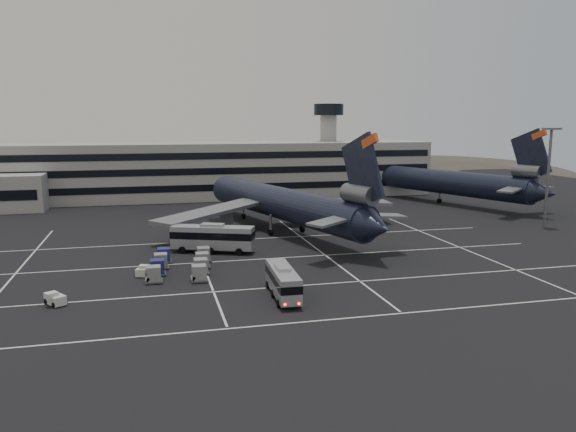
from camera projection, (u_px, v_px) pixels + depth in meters
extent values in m
plane|color=black|center=(250.00, 267.00, 75.76)|extent=(260.00, 260.00, 0.00)
cube|color=silver|center=(289.00, 323.00, 54.70)|extent=(90.00, 0.25, 0.01)
cube|color=silver|center=(264.00, 288.00, 66.19)|extent=(90.00, 0.25, 0.01)
cube|color=silver|center=(245.00, 260.00, 79.58)|extent=(90.00, 0.25, 0.01)
cube|color=silver|center=(231.00, 240.00, 92.98)|extent=(90.00, 0.25, 0.01)
cube|color=silver|center=(19.00, 270.00, 74.38)|extent=(0.25, 55.00, 0.01)
cube|color=silver|center=(201.00, 259.00, 80.07)|extent=(0.25, 55.00, 0.01)
cube|color=silver|center=(321.00, 252.00, 84.34)|extent=(0.25, 55.00, 0.01)
cube|color=silver|center=(453.00, 245.00, 89.56)|extent=(0.25, 55.00, 0.01)
cube|color=gray|center=(200.00, 170.00, 143.48)|extent=(120.00, 18.00, 14.00)
cube|color=black|center=(204.00, 188.00, 135.41)|extent=(118.00, 0.20, 1.60)
cube|color=black|center=(203.00, 171.00, 134.74)|extent=(118.00, 0.20, 1.60)
cube|color=black|center=(203.00, 156.00, 134.12)|extent=(118.00, 0.20, 1.60)
cylinder|color=gray|center=(328.00, 152.00, 153.03)|extent=(4.40, 4.40, 22.00)
cylinder|color=black|center=(329.00, 110.00, 151.10)|extent=(8.00, 8.00, 3.00)
ellipsoid|color=#38332B|center=(29.00, 196.00, 225.95)|extent=(196.00, 140.00, 32.00)
ellipsoid|color=#38332B|center=(250.00, 196.00, 247.81)|extent=(252.00, 180.00, 44.00)
ellipsoid|color=#38332B|center=(416.00, 182.00, 266.04)|extent=(168.00, 120.00, 24.00)
cylinder|color=slate|center=(548.00, 179.00, 102.36)|extent=(0.50, 0.50, 18.00)
cube|color=slate|center=(552.00, 129.00, 100.84)|extent=(2.40, 2.40, 0.35)
cylinder|color=black|center=(281.00, 203.00, 98.88)|extent=(18.89, 47.63, 5.60)
cone|color=black|center=(221.00, 188.00, 121.19)|extent=(6.64, 5.89, 5.60)
cone|color=black|center=(377.00, 227.00, 76.32)|extent=(6.24, 6.22, 5.04)
cube|color=black|center=(362.00, 171.00, 78.06)|extent=(3.15, 9.23, 10.97)
cube|color=#D24E1C|center=(370.00, 141.00, 76.08)|extent=(1.44, 3.26, 2.24)
cylinder|color=#595B60|center=(360.00, 194.00, 79.04)|extent=(4.28, 6.52, 2.70)
cube|color=slate|center=(333.00, 221.00, 77.97)|extent=(8.13, 6.38, 0.87)
cube|color=slate|center=(380.00, 216.00, 82.14)|extent=(7.73, 3.76, 0.87)
cube|color=slate|center=(211.00, 212.00, 94.51)|extent=(20.67, 17.97, 1.75)
cylinder|color=#595B60|center=(220.00, 217.00, 98.84)|extent=(4.14, 6.04, 2.70)
cube|color=slate|center=(333.00, 201.00, 106.93)|extent=(22.44, 7.64, 1.75)
cylinder|color=#595B60|center=(311.00, 209.00, 108.28)|extent=(4.14, 6.04, 2.70)
cylinder|color=slate|center=(243.00, 208.00, 112.46)|extent=(0.44, 0.44, 3.00)
cylinder|color=black|center=(243.00, 216.00, 112.74)|extent=(0.79, 1.20, 1.10)
cylinder|color=slate|center=(271.00, 223.00, 96.09)|extent=(0.44, 0.44, 3.00)
cylinder|color=black|center=(271.00, 233.00, 96.37)|extent=(0.79, 1.20, 1.10)
cylinder|color=slate|center=(302.00, 220.00, 99.27)|extent=(0.44, 0.44, 3.00)
cylinder|color=black|center=(302.00, 229.00, 99.55)|extent=(0.79, 1.20, 1.10)
cylinder|color=black|center=(440.00, 182.00, 133.96)|extent=(22.23, 46.87, 5.60)
cone|color=black|center=(366.00, 173.00, 155.20)|extent=(6.83, 6.19, 5.60)
cone|color=black|center=(544.00, 193.00, 112.47)|extent=(6.48, 6.46, 5.04)
cube|color=black|center=(531.00, 155.00, 114.07)|extent=(3.82, 9.04, 10.97)
cube|color=#D24E1C|center=(539.00, 135.00, 112.15)|extent=(1.66, 3.22, 2.24)
cylinder|color=#595B60|center=(527.00, 171.00, 115.03)|extent=(4.65, 6.57, 2.70)
cube|color=slate|center=(512.00, 189.00, 113.66)|extent=(8.04, 6.75, 0.87)
cube|color=slate|center=(536.00, 187.00, 118.37)|extent=(7.91, 4.30, 0.87)
cylinder|color=slate|center=(440.00, 194.00, 134.46)|extent=(0.44, 0.44, 3.00)
cylinder|color=black|center=(439.00, 201.00, 134.74)|extent=(0.86, 1.21, 1.10)
cube|color=#9C9FA4|center=(283.00, 281.00, 62.62)|extent=(2.73, 10.19, 2.75)
cube|color=black|center=(283.00, 278.00, 62.57)|extent=(2.80, 10.25, 0.87)
cube|color=#9C9FA4|center=(283.00, 267.00, 62.37)|extent=(1.59, 2.82, 0.32)
cylinder|color=black|center=(278.00, 304.00, 59.23)|extent=(0.33, 0.89, 0.88)
cylinder|color=black|center=(300.00, 302.00, 59.68)|extent=(0.33, 0.89, 0.88)
cylinder|color=black|center=(273.00, 294.00, 62.64)|extent=(0.33, 0.89, 0.88)
cylinder|color=black|center=(293.00, 293.00, 63.09)|extent=(0.33, 0.89, 0.88)
cylinder|color=black|center=(268.00, 285.00, 66.06)|extent=(0.33, 0.89, 0.88)
cylinder|color=black|center=(287.00, 284.00, 66.51)|extent=(0.33, 0.89, 0.88)
cube|color=#FF0C05|center=(285.00, 305.00, 57.76)|extent=(0.23, 0.08, 0.20)
cube|color=#FF0C05|center=(299.00, 304.00, 58.05)|extent=(0.23, 0.08, 0.20)
cube|color=#9C9FA4|center=(213.00, 237.00, 83.86)|extent=(12.49, 7.23, 3.37)
cube|color=black|center=(213.00, 235.00, 83.79)|extent=(12.57, 7.31, 1.07)
cube|color=#9C9FA4|center=(212.00, 225.00, 83.54)|extent=(3.79, 2.93, 0.39)
cylinder|color=black|center=(239.00, 252.00, 82.18)|extent=(1.13, 0.74, 1.08)
cylinder|color=black|center=(243.00, 248.00, 84.92)|extent=(1.13, 0.74, 1.08)
cylinder|color=black|center=(210.00, 251.00, 82.79)|extent=(1.13, 0.74, 1.08)
cylinder|color=black|center=(215.00, 247.00, 85.52)|extent=(1.13, 0.74, 1.08)
cylinder|color=black|center=(182.00, 250.00, 83.39)|extent=(1.13, 0.74, 1.08)
cylinder|color=black|center=(188.00, 246.00, 86.12)|extent=(1.13, 0.74, 1.08)
cube|color=silver|center=(143.00, 271.00, 71.47)|extent=(1.95, 2.66, 0.97)
cube|color=silver|center=(142.00, 267.00, 70.83)|extent=(1.43, 1.29, 0.54)
cylinder|color=black|center=(136.00, 275.00, 70.71)|extent=(0.41, 0.65, 0.61)
cylinder|color=black|center=(146.00, 275.00, 70.63)|extent=(0.41, 0.65, 0.61)
cylinder|color=black|center=(141.00, 271.00, 72.41)|extent=(0.41, 0.65, 0.61)
cylinder|color=black|center=(150.00, 272.00, 72.33)|extent=(0.41, 0.65, 0.61)
cube|color=silver|center=(55.00, 299.00, 60.10)|extent=(2.49, 2.78, 1.00)
cube|color=silver|center=(57.00, 294.00, 59.63)|extent=(1.58, 1.52, 0.56)
cylinder|color=black|center=(54.00, 305.00, 59.12)|extent=(0.56, 0.65, 0.62)
cylinder|color=black|center=(65.00, 302.00, 60.02)|extent=(0.56, 0.65, 0.62)
cylinder|color=black|center=(46.00, 302.00, 60.29)|extent=(0.56, 0.65, 0.62)
cylinder|color=black|center=(57.00, 299.00, 61.19)|extent=(0.56, 0.65, 0.62)
cube|color=#2D2D30|center=(154.00, 281.00, 68.58)|extent=(2.42, 2.70, 0.20)
cylinder|color=black|center=(154.00, 281.00, 68.60)|extent=(0.11, 0.22, 0.22)
cube|color=gray|center=(154.00, 273.00, 68.42)|extent=(1.94, 1.94, 1.76)
cube|color=#2D2D30|center=(199.00, 280.00, 69.08)|extent=(2.42, 2.70, 0.20)
cylinder|color=black|center=(199.00, 280.00, 69.09)|extent=(0.11, 0.22, 0.22)
cube|color=gray|center=(199.00, 272.00, 68.92)|extent=(1.94, 1.94, 1.76)
cube|color=#2D2D30|center=(158.00, 274.00, 71.81)|extent=(2.42, 2.70, 0.20)
cylinder|color=black|center=(158.00, 274.00, 71.83)|extent=(0.11, 0.22, 0.22)
cube|color=navy|center=(157.00, 266.00, 71.65)|extent=(1.94, 1.94, 1.76)
cube|color=#2D2D30|center=(201.00, 273.00, 72.31)|extent=(2.42, 2.70, 0.20)
cylinder|color=black|center=(201.00, 273.00, 72.32)|extent=(0.11, 0.22, 0.22)
cube|color=gray|center=(201.00, 265.00, 72.15)|extent=(1.94, 1.94, 1.76)
cube|color=#2D2D30|center=(161.00, 267.00, 75.05)|extent=(2.42, 2.70, 0.20)
cylinder|color=black|center=(161.00, 268.00, 75.06)|extent=(0.11, 0.22, 0.22)
cube|color=gray|center=(161.00, 260.00, 74.88)|extent=(1.94, 1.94, 1.76)
cube|color=#2D2D30|center=(202.00, 266.00, 75.54)|extent=(2.42, 2.70, 0.20)
cylinder|color=black|center=(202.00, 267.00, 75.55)|extent=(0.11, 0.22, 0.22)
cube|color=gray|center=(202.00, 259.00, 75.38)|extent=(1.94, 1.94, 1.76)
cube|color=#2D2D30|center=(164.00, 261.00, 78.28)|extent=(2.42, 2.70, 0.20)
cylinder|color=black|center=(164.00, 262.00, 78.29)|extent=(0.11, 0.22, 0.22)
cube|color=navy|center=(164.00, 254.00, 78.11)|extent=(1.94, 1.94, 1.76)
cube|color=#2D2D30|center=(204.00, 260.00, 78.77)|extent=(2.42, 2.70, 0.20)
cylinder|color=black|center=(204.00, 261.00, 78.78)|extent=(0.11, 0.22, 0.22)
cube|color=gray|center=(204.00, 253.00, 78.61)|extent=(1.94, 1.94, 1.76)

